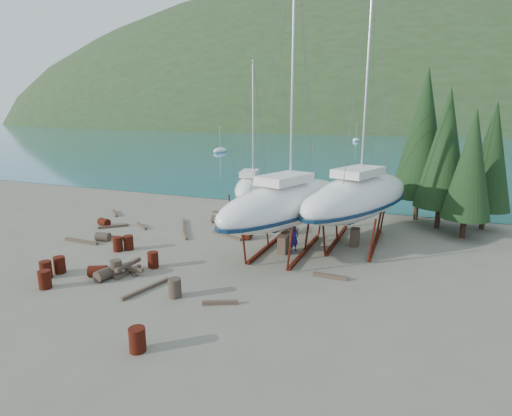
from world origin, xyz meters
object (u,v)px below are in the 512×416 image
at_px(large_sailboat_far, 359,196).
at_px(large_sailboat_near, 287,203).
at_px(small_sailboat_shore, 251,187).
at_px(worker, 294,239).

bearing_deg(large_sailboat_far, large_sailboat_near, -121.72).
xyz_separation_m(large_sailboat_far, small_sailboat_shore, (-9.83, 5.94, -1.02)).
bearing_deg(large_sailboat_far, worker, -117.05).
height_order(small_sailboat_shore, worker, small_sailboat_shore).
height_order(large_sailboat_far, worker, large_sailboat_far).
bearing_deg(worker, large_sailboat_far, -14.83).
height_order(large_sailboat_near, small_sailboat_shore, large_sailboat_near).
bearing_deg(large_sailboat_near, worker, 13.22).
distance_m(large_sailboat_near, small_sailboat_shore, 10.90).
bearing_deg(small_sailboat_shore, large_sailboat_near, -69.02).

